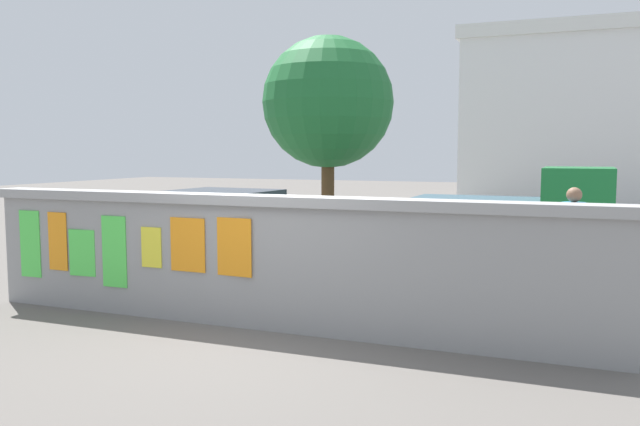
{
  "coord_description": "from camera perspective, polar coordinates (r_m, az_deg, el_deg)",
  "views": [
    {
      "loc": [
        3.41,
        -6.89,
        2.14
      ],
      "look_at": [
        -0.4,
        2.69,
        1.15
      ],
      "focal_mm": 36.11,
      "sensor_mm": 36.0,
      "label": 1
    }
  ],
  "objects": [
    {
      "name": "ground",
      "position": [
        15.42,
        8.7,
        -2.55
      ],
      "size": [
        60.0,
        60.0,
        0.0
      ],
      "primitive_type": "plane",
      "color": "#605B56"
    },
    {
      "name": "poster_wall",
      "position": [
        7.8,
        -4.71,
        -4.19
      ],
      "size": [
        8.31,
        0.42,
        1.62
      ],
      "color": "gray",
      "rests_on": "ground"
    },
    {
      "name": "auto_rickshaw_truck",
      "position": [
        12.66,
        17.33,
        -0.39
      ],
      "size": [
        3.62,
        1.55,
        1.85
      ],
      "color": "black",
      "rests_on": "ground"
    },
    {
      "name": "car_parked",
      "position": [
        12.44,
        -7.9,
        -1.08
      ],
      "size": [
        3.91,
        1.97,
        1.4
      ],
      "color": "black",
      "rests_on": "ground"
    },
    {
      "name": "motorcycle",
      "position": [
        9.03,
        14.94,
        -5.4
      ],
      "size": [
        1.9,
        0.56,
        0.87
      ],
      "color": "black",
      "rests_on": "ground"
    },
    {
      "name": "bicycle_near",
      "position": [
        9.14,
        -5.56,
        -5.75
      ],
      "size": [
        1.71,
        0.44,
        0.95
      ],
      "color": "black",
      "rests_on": "ground"
    },
    {
      "name": "person_walking",
      "position": [
        10.12,
        21.5,
        -1.45
      ],
      "size": [
        0.48,
        0.48,
        1.62
      ],
      "color": "#3F994C",
      "rests_on": "ground"
    },
    {
      "name": "tree_roadside",
      "position": [
        17.99,
        0.71,
        9.74
      ],
      "size": [
        3.62,
        3.62,
        5.3
      ],
      "color": "brown",
      "rests_on": "ground"
    },
    {
      "name": "building_background",
      "position": [
        26.77,
        22.13,
        7.83
      ],
      "size": [
        8.86,
        4.81,
        6.79
      ],
      "color": "white",
      "rests_on": "ground"
    }
  ]
}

